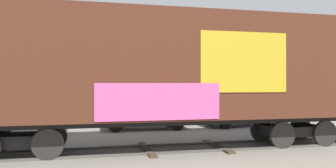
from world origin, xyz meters
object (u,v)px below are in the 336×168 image
(parked_car_silver, at_px, (144,112))
(parked_car_blue, at_px, (243,110))
(flagpole, at_px, (8,37))
(freight_car, at_px, (170,69))
(parked_car_white, at_px, (16,116))

(parked_car_silver, distance_m, parked_car_blue, 5.38)
(flagpole, bearing_deg, parked_car_silver, -48.27)
(flagpole, bearing_deg, parked_car_blue, -33.75)
(parked_car_silver, bearing_deg, flagpole, 131.73)
(freight_car, height_order, parked_car_silver, freight_car)
(freight_car, distance_m, parked_car_silver, 5.75)
(freight_car, distance_m, flagpole, 15.54)
(freight_car, relative_size, parked_car_white, 3.08)
(parked_car_white, height_order, parked_car_silver, parked_car_white)
(flagpole, height_order, parked_car_silver, flagpole)
(parked_car_silver, relative_size, parked_car_blue, 0.92)
(freight_car, bearing_deg, parked_car_silver, 86.07)
(parked_car_white, bearing_deg, flagpole, 100.11)
(freight_car, bearing_deg, flagpole, 117.03)
(freight_car, xyz_separation_m, parked_car_blue, (5.75, 5.16, -1.92))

